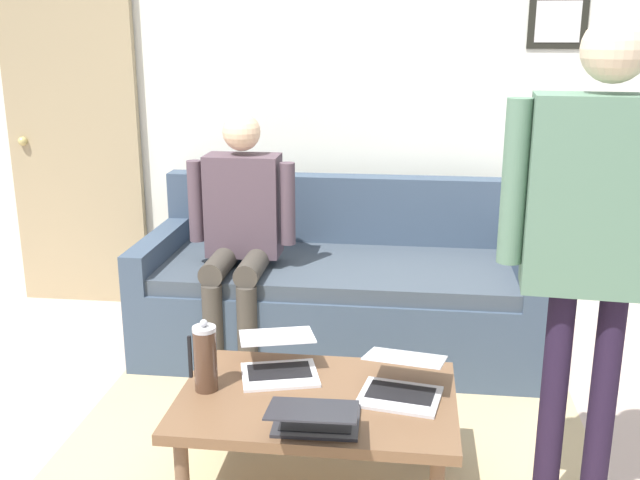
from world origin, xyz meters
TOP-DOWN VIEW (x-y plane):
  - back_wall at (-0.00, -2.20)m, footprint 7.04×0.11m
  - interior_door at (1.61, -2.11)m, footprint 0.82×0.09m
  - couch at (-0.06, -1.60)m, footprint 2.04×0.91m
  - coffee_table at (-0.12, -0.25)m, footprint 1.00×0.68m
  - laptop_left at (0.05, -0.41)m, footprint 0.36×0.39m
  - laptop_center at (-0.42, -0.29)m, footprint 0.33×0.36m
  - laptop_right at (-0.14, -0.01)m, footprint 0.30×0.37m
  - french_press at (0.29, -0.24)m, footprint 0.11×0.09m
  - person_standing at (-1.01, -0.17)m, footprint 0.60×0.23m
  - person_seated at (0.42, -1.37)m, footprint 0.55×0.51m

SIDE VIEW (x-z plane):
  - couch at x=-0.06m, z-range -0.14..0.74m
  - coffee_table at x=-0.12m, z-range 0.16..0.56m
  - laptop_center at x=-0.42m, z-range 0.38..0.52m
  - laptop_right at x=-0.14m, z-range 0.38..0.52m
  - laptop_left at x=0.05m, z-range 0.38..0.52m
  - french_press at x=0.29m, z-range 0.39..0.67m
  - person_seated at x=0.42m, z-range 0.09..1.37m
  - interior_door at x=1.61m, z-range 0.00..2.05m
  - person_standing at x=-1.01m, z-range 0.24..1.97m
  - back_wall at x=0.00m, z-range 0.00..2.70m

